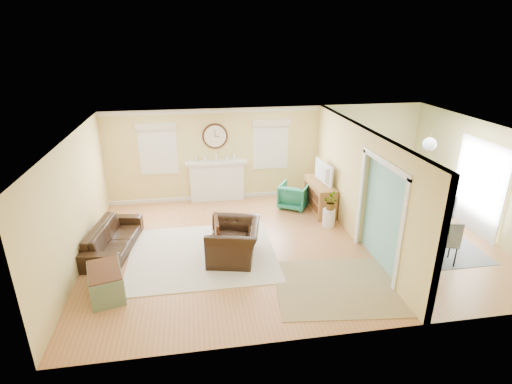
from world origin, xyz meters
TOP-DOWN VIEW (x-y plane):
  - floor at (0.00, 0.00)m, footprint 9.00×9.00m
  - wall_back at (0.00, 3.00)m, footprint 9.00×0.02m
  - wall_front at (0.00, -3.00)m, footprint 9.00×0.02m
  - wall_left at (-4.50, 0.00)m, footprint 0.02×6.00m
  - wall_right at (4.50, 0.00)m, footprint 0.02×6.00m
  - ceiling at (0.00, 0.00)m, footprint 9.00×6.00m
  - partition at (1.51, 0.28)m, footprint 0.17×6.00m
  - fireplace at (-1.50, 2.88)m, footprint 1.70×0.30m
  - wall_clock at (-1.50, 2.97)m, footprint 0.70×0.07m
  - window_left at (-3.05, 2.95)m, footprint 1.05×0.13m
  - window_right at (0.05, 2.95)m, footprint 1.05×0.13m
  - french_doors at (4.45, 0.00)m, footprint 0.06×1.70m
  - pendant at (3.00, 0.00)m, footprint 0.30×0.30m
  - rug_cream at (-2.05, -0.14)m, footprint 3.12×2.71m
  - rug_jute at (0.42, -1.77)m, footprint 2.52×2.14m
  - rug_grey at (2.84, -0.11)m, footprint 2.35×2.94m
  - sofa at (-3.95, 0.37)m, footprint 1.09×2.11m
  - eames_chair at (-1.38, -0.39)m, footprint 1.29×1.40m
  - green_chair at (0.53, 2.00)m, footprint 1.01×1.02m
  - trunk at (-3.82, -1.31)m, footprint 0.78×1.04m
  - credenza at (1.15, 1.70)m, footprint 0.49×1.43m
  - tv at (1.13, 1.70)m, footprint 0.24×0.98m
  - garden_stool at (1.10, 0.74)m, footprint 0.31×0.31m
  - potted_plant at (1.10, 0.74)m, footprint 0.35×0.40m
  - dining_table at (2.84, -0.11)m, footprint 0.96×1.69m
  - dining_chair_n at (2.92, 0.96)m, footprint 0.51×0.51m
  - dining_chair_s at (2.89, -1.26)m, footprint 0.54×0.54m
  - dining_chair_w at (2.15, -0.05)m, footprint 0.45×0.45m
  - dining_chair_e at (3.55, -0.04)m, footprint 0.54×0.54m

SIDE VIEW (x-z plane):
  - floor at x=0.00m, z-range 0.00..0.00m
  - rug_grey at x=2.84m, z-range 0.00..0.01m
  - rug_jute at x=0.42m, z-range 0.00..0.01m
  - rug_cream at x=-2.05m, z-range 0.00..0.02m
  - garden_stool at x=1.10m, z-range 0.00..0.45m
  - trunk at x=-3.82m, z-range 0.00..0.53m
  - sofa at x=-3.95m, z-range 0.00..0.59m
  - dining_table at x=2.84m, z-range 0.00..0.59m
  - green_chair at x=0.53m, z-range 0.00..0.68m
  - eames_chair at x=-1.38m, z-range 0.00..0.78m
  - credenza at x=1.15m, z-range 0.00..0.80m
  - dining_chair_w at x=2.15m, z-range 0.08..0.99m
  - dining_chair_n at x=2.92m, z-range 0.08..1.03m
  - dining_chair_e at x=3.55m, z-range 0.09..1.05m
  - dining_chair_s at x=2.89m, z-range 0.09..1.07m
  - fireplace at x=-1.50m, z-range 0.01..1.18m
  - potted_plant at x=1.10m, z-range 0.45..0.87m
  - tv at x=1.13m, z-range 0.80..1.36m
  - french_doors at x=4.45m, z-range 0.00..2.20m
  - wall_back at x=0.00m, z-range 0.00..2.60m
  - wall_front at x=0.00m, z-range 0.00..2.60m
  - wall_left at x=-4.50m, z-range 0.00..2.60m
  - wall_right at x=4.50m, z-range 0.00..2.60m
  - partition at x=1.51m, z-range 0.06..2.66m
  - window_left at x=-3.05m, z-range 0.95..2.37m
  - window_right at x=0.05m, z-range 0.95..2.37m
  - wall_clock at x=-1.50m, z-range 1.50..2.20m
  - pendant at x=3.00m, z-range 1.93..2.48m
  - ceiling at x=0.00m, z-range 2.59..2.61m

